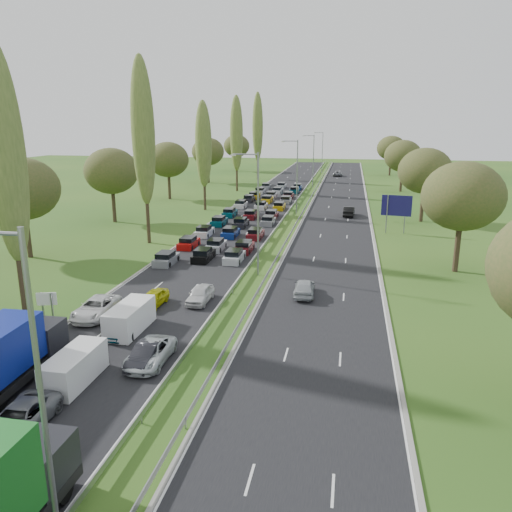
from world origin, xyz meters
The scene contains 24 objects.
ground centered at (4.50, 80.00, 0.00)m, with size 260.00×260.00×0.00m, color #244F18.
near_carriageway centered at (-2.25, 82.50, 0.00)m, with size 10.50×215.00×0.04m, color black.
far_carriageway centered at (11.25, 82.50, 0.00)m, with size 10.50×215.00×0.04m, color black.
central_reservation centered at (4.50, 82.50, 0.55)m, with size 2.36×215.00×0.32m.
lamp_columns centered at (4.50, 78.00, 6.00)m, with size 0.18×140.18×12.00m.
poplar_row centered at (-11.50, 68.17, 12.39)m, with size 2.80×127.80×22.44m.
woodland_left centered at (-22.00, 62.63, 7.68)m, with size 8.00×166.00×11.10m.
woodland_right centered at (24.00, 66.67, 7.68)m, with size 8.00×153.00×11.10m.
traffic_queue_fill centered at (-2.26, 77.44, 0.44)m, with size 9.09×69.37×0.80m.
near_car_2 centered at (-5.90, 29.83, 0.74)m, with size 2.39×5.18×1.44m, color silver.
near_car_6 centered at (-2.25, 15.29, 0.70)m, with size 2.24×4.86×1.35m, color slate.
near_car_7 centered at (-2.22, 27.58, 0.71)m, with size 1.94×4.77×1.38m, color #053E52.
near_car_8 centered at (-2.42, 32.92, 0.67)m, with size 1.54×3.82×1.30m, color #B1B40C.
near_car_9 centered at (1.07, 23.08, 0.68)m, with size 1.39×3.99×1.31m, color black.
near_car_10 centered at (1.24, 23.29, 0.68)m, with size 2.19×4.75×1.32m, color silver.
near_car_12 centered at (1.13, 34.46, 0.71)m, with size 1.63×4.04×1.38m, color silver.
far_car_0 centered at (9.59, 37.77, 0.76)m, with size 1.75×4.34×1.48m, color #A2A8AB.
far_car_1 centered at (13.11, 77.45, 0.80)m, with size 1.66×4.75×1.56m, color black.
far_car_2 centered at (9.35, 140.20, 0.76)m, with size 2.46×5.33×1.48m, color gray.
blue_lorry centered at (-5.54, 18.50, 2.03)m, with size 2.58×9.29×3.92m.
white_van_front centered at (-2.07, 20.36, 0.98)m, with size 1.85×4.72×1.90m.
white_van_rear centered at (-2.11, 27.96, 1.03)m, with size 1.95×4.97×2.00m.
info_sign centered at (-9.40, 28.83, 1.37)m, with size 1.46×0.54×2.10m.
direction_sign centered at (19.40, 65.63, 3.57)m, with size 3.97×0.70×5.20m.
Camera 1 is at (13.10, -3.63, 14.69)m, focal length 35.00 mm.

